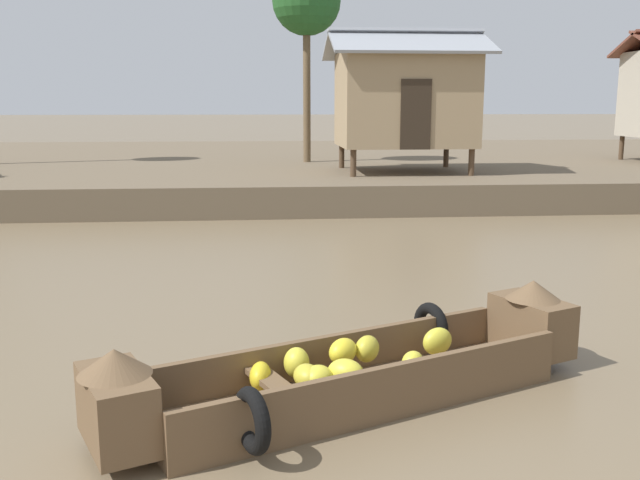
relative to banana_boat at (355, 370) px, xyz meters
The scene contains 5 objects.
ground_plane 5.52m from the banana_boat, 100.35° to the left, with size 300.00×300.00×0.00m, color #726047.
riverbank_strip 20.40m from the banana_boat, 92.78° to the left, with size 160.00×20.00×0.76m, color brown.
banana_boat is the anchor object (origin of this frame).
stilt_house_mid_left 14.47m from the banana_boat, 76.73° to the left, with size 4.28×3.48×3.91m.
palm_tree_mid 18.32m from the banana_boat, 87.36° to the left, with size 2.18×2.18×6.19m.
Camera 1 is at (0.13, -1.49, 2.69)m, focal length 40.08 mm.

